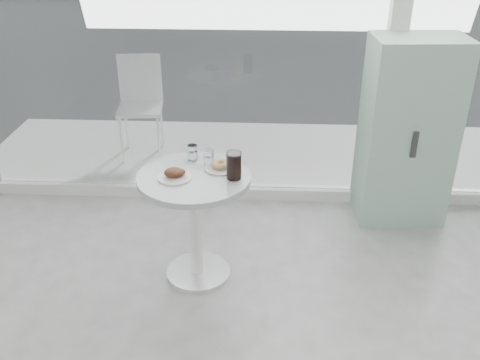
# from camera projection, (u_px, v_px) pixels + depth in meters

# --- Properties ---
(room_shell) EXTENTS (6.00, 6.00, 6.00)m
(room_shell) POSITION_uv_depth(u_px,v_px,m) (313.00, 292.00, 0.62)
(room_shell) COLOR white
(room_shell) RESTS_ON ground
(main_table) EXTENTS (0.72, 0.72, 0.77)m
(main_table) POSITION_uv_depth(u_px,v_px,m) (195.00, 205.00, 3.45)
(main_table) COLOR white
(main_table) RESTS_ON ground
(patio_deck) EXTENTS (5.60, 1.60, 0.05)m
(patio_deck) POSITION_uv_depth(u_px,v_px,m) (271.00, 155.00, 5.35)
(patio_deck) COLOR silver
(patio_deck) RESTS_ON ground
(mint_cabinet) EXTENTS (0.69, 0.49, 1.45)m
(mint_cabinet) POSITION_uv_depth(u_px,v_px,m) (407.00, 132.00, 4.08)
(mint_cabinet) COLOR #9CC7AE
(mint_cabinet) RESTS_ON ground
(patio_chair) EXTENTS (0.45, 0.45, 0.96)m
(patio_chair) POSITION_uv_depth(u_px,v_px,m) (141.00, 99.00, 5.13)
(patio_chair) COLOR white
(patio_chair) RESTS_ON patio_deck
(plate_fritter) EXTENTS (0.21, 0.21, 0.07)m
(plate_fritter) POSITION_uv_depth(u_px,v_px,m) (175.00, 174.00, 3.30)
(plate_fritter) COLOR silver
(plate_fritter) RESTS_ON main_table
(plate_donut) EXTENTS (0.21, 0.21, 0.05)m
(plate_donut) POSITION_uv_depth(u_px,v_px,m) (221.00, 166.00, 3.42)
(plate_donut) COLOR silver
(plate_donut) RESTS_ON main_table
(water_tumbler_a) EXTENTS (0.07, 0.07, 0.11)m
(water_tumbler_a) POSITION_uv_depth(u_px,v_px,m) (192.00, 153.00, 3.52)
(water_tumbler_a) COLOR white
(water_tumbler_a) RESTS_ON main_table
(water_tumbler_b) EXTENTS (0.07, 0.07, 0.11)m
(water_tumbler_b) POSITION_uv_depth(u_px,v_px,m) (209.00, 158.00, 3.45)
(water_tumbler_b) COLOR white
(water_tumbler_b) RESTS_ON main_table
(cola_glass) EXTENTS (0.09, 0.09, 0.18)m
(cola_glass) POSITION_uv_depth(u_px,v_px,m) (234.00, 166.00, 3.27)
(cola_glass) COLOR white
(cola_glass) RESTS_ON main_table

